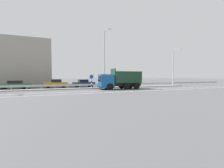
# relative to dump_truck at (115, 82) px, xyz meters

# --- Properties ---
(ground_plane) EXTENTS (320.00, 320.00, 0.00)m
(ground_plane) POSITION_rel_dump_truck_xyz_m (-0.92, -0.03, -1.26)
(ground_plane) COLOR #4C4C4F
(lane_strip_0) EXTENTS (66.15, 0.16, 0.01)m
(lane_strip_0) POSITION_rel_dump_truck_xyz_m (0.93, -1.88, -1.26)
(lane_strip_0) COLOR silver
(lane_strip_0) RESTS_ON ground_plane
(lane_strip_1) EXTENTS (66.15, 0.16, 0.01)m
(lane_strip_1) POSITION_rel_dump_truck_xyz_m (0.93, -4.31, -1.26)
(lane_strip_1) COLOR silver
(lane_strip_1) RESTS_ON ground_plane
(median_island) EXTENTS (36.38, 1.10, 0.18)m
(median_island) POSITION_rel_dump_truck_xyz_m (-0.92, 2.69, -1.17)
(median_island) COLOR gray
(median_island) RESTS_ON ground_plane
(median_guardrail) EXTENTS (66.15, 0.09, 0.78)m
(median_guardrail) POSITION_rel_dump_truck_xyz_m (-0.92, 4.05, -0.69)
(median_guardrail) COLOR #9EA0A5
(median_guardrail) RESTS_ON ground_plane
(dump_truck) EXTENTS (7.24, 3.16, 3.38)m
(dump_truck) POSITION_rel_dump_truck_xyz_m (0.00, 0.00, 0.00)
(dump_truck) COLOR #144C8C
(dump_truck) RESTS_ON ground_plane
(median_road_sign) EXTENTS (0.74, 0.16, 2.43)m
(median_road_sign) POSITION_rel_dump_truck_xyz_m (-3.23, 2.69, 0.02)
(median_road_sign) COLOR white
(median_road_sign) RESTS_ON ground_plane
(street_lamp_1) EXTENTS (0.72, 2.20, 10.20)m
(street_lamp_1) POSITION_rel_dump_truck_xyz_m (-0.77, 2.72, 4.33)
(street_lamp_1) COLOR #ADADB2
(street_lamp_1) RESTS_ON ground_plane
(street_lamp_2) EXTENTS (0.70, 2.13, 8.04)m
(street_lamp_2) POSITION_rel_dump_truck_xyz_m (15.25, 2.65, 3.22)
(street_lamp_2) COLOR #ADADB2
(street_lamp_2) RESTS_ON ground_plane
(parked_car_2) EXTENTS (4.82, 1.92, 1.42)m
(parked_car_2) POSITION_rel_dump_truck_xyz_m (-15.31, 6.82, -0.54)
(parked_car_2) COLOR #335B33
(parked_car_2) RESTS_ON ground_plane
(parked_car_3) EXTENTS (4.18, 2.07, 1.60)m
(parked_car_3) POSITION_rel_dump_truck_xyz_m (-8.83, 6.88, -0.47)
(parked_car_3) COLOR #B27A14
(parked_car_3) RESTS_ON ground_plane
(parked_car_4) EXTENTS (4.25, 2.12, 1.52)m
(parked_car_4) POSITION_rel_dump_truck_xyz_m (-3.69, 7.03, -0.50)
(parked_car_4) COLOR navy
(parked_car_4) RESTS_ON ground_plane
(background_building_0) EXTENTS (14.61, 14.25, 9.78)m
(background_building_0) POSITION_rel_dump_truck_xyz_m (-16.77, 17.60, 3.62)
(background_building_0) COLOR gray
(background_building_0) RESTS_ON ground_plane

